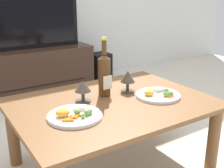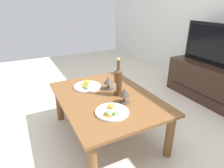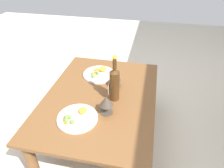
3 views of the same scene
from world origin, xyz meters
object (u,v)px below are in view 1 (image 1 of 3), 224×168
(tv_screen, at_px, (27,23))
(floor_speaker, at_px, (100,67))
(dining_table, at_px, (112,112))
(wine_bottle, at_px, (104,73))
(goblet_right, at_px, (128,78))
(dinner_plate_right, at_px, (158,95))
(tv_stand, at_px, (31,72))
(goblet_left, at_px, (83,88))
(dinner_plate_left, at_px, (74,115))

(tv_screen, relative_size, floor_speaker, 3.32)
(dining_table, bearing_deg, floor_speaker, 61.94)
(wine_bottle, height_order, goblet_right, wine_bottle)
(tv_screen, xyz_separation_m, wine_bottle, (0.02, -1.42, -0.17))
(goblet_right, distance_m, dinner_plate_right, 0.21)
(tv_stand, relative_size, floor_speaker, 3.86)
(floor_speaker, xyz_separation_m, goblet_right, (-0.67, -1.49, 0.35))
(dining_table, height_order, wine_bottle, wine_bottle)
(wine_bottle, bearing_deg, dining_table, -98.92)
(wine_bottle, relative_size, dinner_plate_right, 1.32)
(tv_stand, xyz_separation_m, wine_bottle, (0.02, -1.42, 0.32))
(tv_stand, bearing_deg, wine_bottle, -89.39)
(tv_stand, distance_m, goblet_left, 1.48)
(tv_screen, distance_m, goblet_right, 1.47)
(floor_speaker, xyz_separation_m, dinner_plate_left, (-1.11, -1.66, 0.28))
(dinner_plate_left, xyz_separation_m, dinner_plate_right, (0.54, -0.00, -0.00))
(wine_bottle, relative_size, goblet_left, 2.84)
(wine_bottle, xyz_separation_m, dinner_plate_left, (-0.29, -0.19, -0.12))
(dining_table, bearing_deg, wine_bottle, 81.08)
(tv_stand, height_order, dinner_plate_left, dinner_plate_left)
(goblet_right, xyz_separation_m, dinner_plate_right, (0.10, -0.17, -0.08))
(floor_speaker, bearing_deg, dining_table, -121.58)
(floor_speaker, relative_size, goblet_left, 2.63)
(dinner_plate_left, bearing_deg, dinner_plate_right, -0.33)
(goblet_left, bearing_deg, goblet_right, 0.00)
(dining_table, relative_size, floor_speaker, 3.43)
(dining_table, xyz_separation_m, wine_bottle, (0.02, 0.11, 0.20))
(tv_stand, height_order, tv_screen, tv_screen)
(dining_table, height_order, floor_speaker, dining_table)
(goblet_right, relative_size, dinner_plate_right, 0.51)
(goblet_left, bearing_deg, dinner_plate_left, -128.90)
(dining_table, distance_m, goblet_right, 0.25)
(dining_table, bearing_deg, tv_stand, 89.93)
(dining_table, relative_size, tv_stand, 0.89)
(floor_speaker, distance_m, goblet_left, 1.82)
(goblet_left, xyz_separation_m, goblet_right, (0.31, 0.00, 0.01))
(tv_screen, distance_m, floor_speaker, 1.01)
(goblet_right, bearing_deg, goblet_left, 180.00)
(wine_bottle, bearing_deg, dinner_plate_left, -146.76)
(dining_table, relative_size, goblet_right, 8.27)
(floor_speaker, relative_size, dinner_plate_right, 1.22)
(goblet_right, bearing_deg, tv_stand, 96.68)
(dinner_plate_right, bearing_deg, floor_speaker, 71.06)
(wine_bottle, height_order, goblet_left, wine_bottle)
(floor_speaker, xyz_separation_m, dinner_plate_right, (-0.57, -1.66, 0.27))
(tv_screen, bearing_deg, wine_bottle, -89.38)
(floor_speaker, relative_size, wine_bottle, 0.92)
(goblet_right, xyz_separation_m, dinner_plate_left, (-0.44, -0.17, -0.08))
(floor_speaker, distance_m, dinner_plate_left, 2.02)
(tv_screen, xyz_separation_m, goblet_left, (-0.14, -1.44, -0.22))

